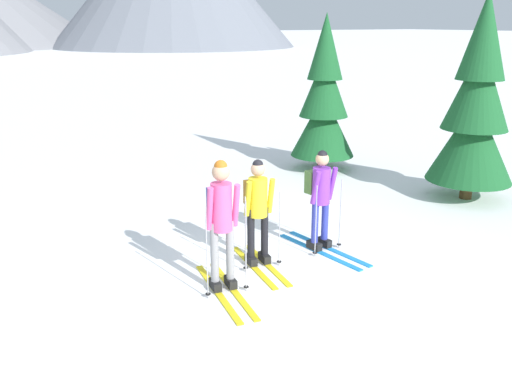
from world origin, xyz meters
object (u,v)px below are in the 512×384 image
at_px(skier_in_yellow, 257,207).
at_px(skier_in_purple, 320,195).
at_px(pine_tree_near, 324,100).
at_px(pine_tree_mid, 476,108).
at_px(skier_in_pink, 221,218).

relative_size(skier_in_yellow, skier_in_purple, 0.90).
bearing_deg(pine_tree_near, pine_tree_mid, -70.37).
height_order(skier_in_pink, pine_tree_near, pine_tree_near).
bearing_deg(pine_tree_near, skier_in_pink, -137.67).
bearing_deg(skier_in_pink, skier_in_purple, 13.84).
height_order(skier_in_pink, pine_tree_mid, pine_tree_mid).
bearing_deg(skier_in_yellow, skier_in_pink, -150.06).
bearing_deg(skier_in_yellow, pine_tree_near, 44.33).
bearing_deg(skier_in_purple, skier_in_yellow, -179.31).
relative_size(skier_in_pink, skier_in_yellow, 1.12).
bearing_deg(pine_tree_near, skier_in_purple, -126.59).
height_order(skier_in_yellow, pine_tree_near, pine_tree_near).
distance_m(skier_in_pink, pine_tree_near, 6.70).
height_order(skier_in_purple, pine_tree_mid, pine_tree_mid).
distance_m(skier_in_purple, pine_tree_mid, 4.34).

